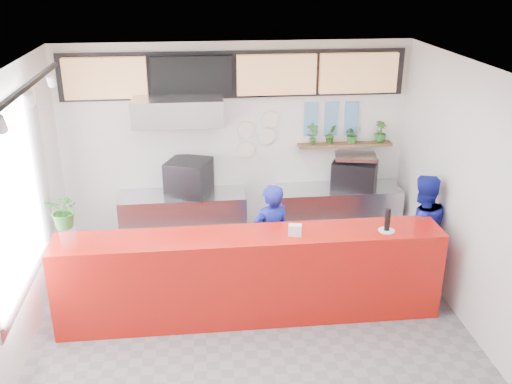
% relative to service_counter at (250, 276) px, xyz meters
% --- Properties ---
extents(floor, '(5.00, 5.00, 0.00)m').
position_rel_service_counter_xyz_m(floor, '(0.00, -0.40, -0.55)').
color(floor, slate).
rests_on(floor, ground).
extents(ceiling, '(5.00, 5.00, 0.00)m').
position_rel_service_counter_xyz_m(ceiling, '(0.00, -0.40, 2.45)').
color(ceiling, silver).
extents(wall_back, '(5.00, 0.00, 5.00)m').
position_rel_service_counter_xyz_m(wall_back, '(0.00, 2.10, 0.95)').
color(wall_back, white).
rests_on(wall_back, ground).
extents(wall_left, '(0.00, 5.00, 5.00)m').
position_rel_service_counter_xyz_m(wall_left, '(-2.50, -0.40, 0.95)').
color(wall_left, white).
rests_on(wall_left, ground).
extents(wall_right, '(0.00, 5.00, 5.00)m').
position_rel_service_counter_xyz_m(wall_right, '(2.50, -0.40, 0.95)').
color(wall_right, white).
rests_on(wall_right, ground).
extents(service_counter, '(4.50, 0.60, 1.10)m').
position_rel_service_counter_xyz_m(service_counter, '(0.00, 0.00, 0.00)').
color(service_counter, red).
rests_on(service_counter, ground).
extents(cream_band, '(5.00, 0.02, 0.80)m').
position_rel_service_counter_xyz_m(cream_band, '(0.00, 2.09, 2.05)').
color(cream_band, beige).
rests_on(cream_band, wall_back).
extents(prep_bench, '(1.80, 0.60, 0.90)m').
position_rel_service_counter_xyz_m(prep_bench, '(-0.80, 1.80, -0.10)').
color(prep_bench, '#B2B5BA').
rests_on(prep_bench, ground).
extents(panini_oven, '(0.72, 0.72, 0.50)m').
position_rel_service_counter_xyz_m(panini_oven, '(-0.70, 1.80, 0.60)').
color(panini_oven, black).
rests_on(panini_oven, prep_bench).
extents(extraction_hood, '(1.20, 0.70, 0.35)m').
position_rel_service_counter_xyz_m(extraction_hood, '(-0.80, 1.75, 1.60)').
color(extraction_hood, '#B2B5BA').
rests_on(extraction_hood, ceiling).
extents(hood_lip, '(1.20, 0.69, 0.31)m').
position_rel_service_counter_xyz_m(hood_lip, '(-0.80, 1.75, 1.40)').
color(hood_lip, '#B2B5BA').
rests_on(hood_lip, ceiling).
extents(right_bench, '(1.80, 0.60, 0.90)m').
position_rel_service_counter_xyz_m(right_bench, '(1.50, 1.80, -0.10)').
color(right_bench, '#B2B5BA').
rests_on(right_bench, ground).
extents(espresso_machine, '(0.75, 0.66, 0.40)m').
position_rel_service_counter_xyz_m(espresso_machine, '(1.72, 1.80, 0.55)').
color(espresso_machine, black).
rests_on(espresso_machine, right_bench).
extents(espresso_tray, '(0.65, 0.51, 0.05)m').
position_rel_service_counter_xyz_m(espresso_tray, '(1.72, 1.80, 0.83)').
color(espresso_tray, '#B0B3B8').
rests_on(espresso_tray, espresso_machine).
extents(herb_shelf, '(1.40, 0.18, 0.04)m').
position_rel_service_counter_xyz_m(herb_shelf, '(1.60, 2.00, 0.95)').
color(herb_shelf, brown).
rests_on(herb_shelf, wall_back).
extents(menu_board_far_left, '(1.10, 0.10, 0.55)m').
position_rel_service_counter_xyz_m(menu_board_far_left, '(-1.75, 1.98, 2.00)').
color(menu_board_far_left, tan).
rests_on(menu_board_far_left, wall_back).
extents(menu_board_mid_left, '(1.10, 0.10, 0.55)m').
position_rel_service_counter_xyz_m(menu_board_mid_left, '(-0.59, 1.98, 2.00)').
color(menu_board_mid_left, black).
rests_on(menu_board_mid_left, wall_back).
extents(menu_board_mid_right, '(1.10, 0.10, 0.55)m').
position_rel_service_counter_xyz_m(menu_board_mid_right, '(0.57, 1.98, 2.00)').
color(menu_board_mid_right, tan).
rests_on(menu_board_mid_right, wall_back).
extents(menu_board_far_right, '(1.10, 0.10, 0.55)m').
position_rel_service_counter_xyz_m(menu_board_far_right, '(1.73, 1.98, 2.00)').
color(menu_board_far_right, tan).
rests_on(menu_board_far_right, wall_back).
extents(soffit, '(4.80, 0.04, 0.65)m').
position_rel_service_counter_xyz_m(soffit, '(0.00, 2.06, 2.00)').
color(soffit, black).
rests_on(soffit, wall_back).
extents(window_pane, '(0.04, 2.20, 1.90)m').
position_rel_service_counter_xyz_m(window_pane, '(-2.47, -0.10, 1.15)').
color(window_pane, silver).
rests_on(window_pane, wall_left).
extents(window_frame, '(0.03, 2.30, 2.00)m').
position_rel_service_counter_xyz_m(window_frame, '(-2.45, -0.10, 1.15)').
color(window_frame, '#B2B5BA').
rests_on(window_frame, wall_left).
extents(track_rail, '(0.05, 2.40, 0.04)m').
position_rel_service_counter_xyz_m(track_rail, '(-2.10, -0.40, 2.39)').
color(track_rail, black).
rests_on(track_rail, ceiling).
extents(dec_plate_a, '(0.24, 0.03, 0.24)m').
position_rel_service_counter_xyz_m(dec_plate_a, '(0.15, 2.07, 1.20)').
color(dec_plate_a, silver).
rests_on(dec_plate_a, wall_back).
extents(dec_plate_b, '(0.24, 0.03, 0.24)m').
position_rel_service_counter_xyz_m(dec_plate_b, '(0.45, 2.07, 1.10)').
color(dec_plate_b, silver).
rests_on(dec_plate_b, wall_back).
extents(dec_plate_c, '(0.24, 0.03, 0.24)m').
position_rel_service_counter_xyz_m(dec_plate_c, '(0.15, 2.07, 0.90)').
color(dec_plate_c, silver).
rests_on(dec_plate_c, wall_back).
extents(dec_plate_d, '(0.24, 0.03, 0.24)m').
position_rel_service_counter_xyz_m(dec_plate_d, '(0.50, 2.07, 1.35)').
color(dec_plate_d, silver).
rests_on(dec_plate_d, wall_back).
extents(photo_frame_a, '(0.20, 0.02, 0.25)m').
position_rel_service_counter_xyz_m(photo_frame_a, '(1.10, 2.08, 1.45)').
color(photo_frame_a, '#598CBF').
rests_on(photo_frame_a, wall_back).
extents(photo_frame_b, '(0.20, 0.02, 0.25)m').
position_rel_service_counter_xyz_m(photo_frame_b, '(1.40, 2.08, 1.45)').
color(photo_frame_b, '#598CBF').
rests_on(photo_frame_b, wall_back).
extents(photo_frame_c, '(0.20, 0.02, 0.25)m').
position_rel_service_counter_xyz_m(photo_frame_c, '(1.70, 2.08, 1.45)').
color(photo_frame_c, '#598CBF').
rests_on(photo_frame_c, wall_back).
extents(photo_frame_d, '(0.20, 0.02, 0.25)m').
position_rel_service_counter_xyz_m(photo_frame_d, '(1.10, 2.08, 1.20)').
color(photo_frame_d, '#598CBF').
rests_on(photo_frame_d, wall_back).
extents(photo_frame_e, '(0.20, 0.02, 0.25)m').
position_rel_service_counter_xyz_m(photo_frame_e, '(1.40, 2.08, 1.20)').
color(photo_frame_e, '#598CBF').
rests_on(photo_frame_e, wall_back).
extents(photo_frame_f, '(0.20, 0.02, 0.25)m').
position_rel_service_counter_xyz_m(photo_frame_f, '(1.70, 2.08, 1.20)').
color(photo_frame_f, '#598CBF').
rests_on(photo_frame_f, wall_back).
extents(staff_center, '(0.62, 0.52, 1.46)m').
position_rel_service_counter_xyz_m(staff_center, '(0.32, 0.59, 0.18)').
color(staff_center, navy).
rests_on(staff_center, ground).
extents(staff_right, '(0.79, 0.64, 1.55)m').
position_rel_service_counter_xyz_m(staff_right, '(2.24, 0.49, 0.23)').
color(staff_right, navy).
rests_on(staff_right, ground).
extents(herb_a, '(0.17, 0.12, 0.32)m').
position_rel_service_counter_xyz_m(herb_a, '(1.12, 2.00, 1.13)').
color(herb_a, '#2C6523').
rests_on(herb_a, herb_shelf).
extents(herb_b, '(0.18, 0.16, 0.29)m').
position_rel_service_counter_xyz_m(herb_b, '(1.38, 2.00, 1.12)').
color(herb_b, '#2C6523').
rests_on(herb_b, herb_shelf).
extents(herb_c, '(0.27, 0.24, 0.27)m').
position_rel_service_counter_xyz_m(herb_c, '(1.71, 2.00, 1.11)').
color(herb_c, '#2C6523').
rests_on(herb_c, herb_shelf).
extents(herb_d, '(0.22, 0.21, 0.32)m').
position_rel_service_counter_xyz_m(herb_d, '(2.13, 2.00, 1.13)').
color(herb_d, '#2C6523').
rests_on(herb_d, herb_shelf).
extents(glass_vase, '(0.23, 0.23, 0.22)m').
position_rel_service_counter_xyz_m(glass_vase, '(-2.01, -0.06, 0.66)').
color(glass_vase, silver).
rests_on(glass_vase, service_counter).
extents(basil_vase, '(0.45, 0.42, 0.41)m').
position_rel_service_counter_xyz_m(basil_vase, '(-2.01, -0.06, 0.97)').
color(basil_vase, '#2C6523').
rests_on(basil_vase, glass_vase).
extents(napkin_holder, '(0.17, 0.12, 0.13)m').
position_rel_service_counter_xyz_m(napkin_holder, '(0.51, -0.08, 0.61)').
color(napkin_holder, white).
rests_on(napkin_holder, service_counter).
extents(white_plate, '(0.21, 0.21, 0.01)m').
position_rel_service_counter_xyz_m(white_plate, '(1.58, -0.09, 0.56)').
color(white_plate, white).
rests_on(white_plate, service_counter).
extents(pepper_mill, '(0.08, 0.08, 0.26)m').
position_rel_service_counter_xyz_m(pepper_mill, '(1.58, -0.09, 0.70)').
color(pepper_mill, black).
rests_on(pepper_mill, white_plate).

